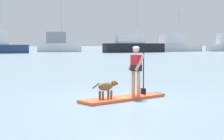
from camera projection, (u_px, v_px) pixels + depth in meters
The scene contains 7 objects.
ground_plane at pixel (123, 100), 11.63m from camera, with size 400.00×400.00×0.00m, color gray.
paddleboard at pixel (128, 98), 11.77m from camera, with size 3.40×1.81×0.10m.
person_paddler at pixel (136, 67), 11.93m from camera, with size 0.67×0.58×1.63m.
dog at pixel (107, 87), 11.18m from camera, with size 0.99×0.42×0.56m.
moored_boat_center at pixel (58, 44), 74.82m from camera, with size 9.39×4.19×12.19m.
moored_boat_starboard at pixel (133, 46), 70.56m from camera, with size 12.59×2.94×10.01m.
moored_boat_outer at pixel (175, 45), 79.13m from camera, with size 12.08×4.46×9.11m.
Camera 1 is at (-4.32, -10.69, 1.84)m, focal length 57.38 mm.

